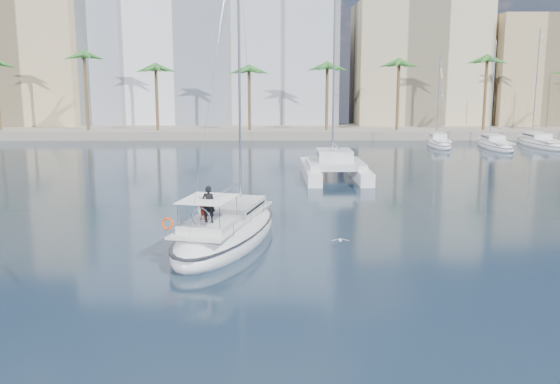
{
  "coord_description": "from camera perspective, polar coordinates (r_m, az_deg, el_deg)",
  "views": [
    {
      "loc": [
        -1.09,
        -32.07,
        9.33
      ],
      "look_at": [
        -0.76,
        1.5,
        2.86
      ],
      "focal_mm": 40.0,
      "sensor_mm": 36.0,
      "label": 1
    }
  ],
  "objects": [
    {
      "name": "seagull",
      "position": [
        33.88,
        5.53,
        -4.41
      ],
      "size": [
        0.98,
        0.42,
        0.18
      ],
      "color": "silver",
      "rests_on": "ground"
    },
    {
      "name": "catamaran",
      "position": [
        56.19,
        5.0,
        2.47
      ],
      "size": [
        5.69,
        11.1,
        16.18
      ],
      "rotation": [
        0.0,
        0.0,
        0.02
      ],
      "color": "white",
      "rests_on": "ground"
    },
    {
      "name": "ground",
      "position": [
        33.41,
        1.33,
        -5.3
      ],
      "size": [
        160.0,
        160.0,
        0.0
      ],
      "primitive_type": "plane",
      "color": "black",
      "rests_on": "ground"
    },
    {
      "name": "palm_right",
      "position": [
        95.73,
        21.33,
        10.75
      ],
      "size": [
        3.6,
        3.6,
        12.3
      ],
      "color": "brown",
      "rests_on": "ground"
    },
    {
      "name": "moored_yacht_c",
      "position": [
        86.61,
        22.68,
        3.89
      ],
      "size": [
        3.98,
        12.33,
        15.54
      ],
      "primitive_type": null,
      "rotation": [
        0.0,
        0.0,
        0.03
      ],
      "color": "white",
      "rests_on": "ground"
    },
    {
      "name": "moored_yacht_a",
      "position": [
        82.36,
        14.31,
        4.07
      ],
      "size": [
        3.37,
        9.52,
        11.9
      ],
      "primitive_type": null,
      "rotation": [
        0.0,
        0.0,
        -0.07
      ],
      "color": "white",
      "rests_on": "ground"
    },
    {
      "name": "palm_centre",
      "position": [
        89.08,
        0.14,
        11.52
      ],
      "size": [
        3.6,
        3.6,
        12.3
      ],
      "color": "brown",
      "rests_on": "ground"
    },
    {
      "name": "main_sloop",
      "position": [
        34.97,
        -4.91,
        -3.65
      ],
      "size": [
        7.18,
        13.46,
        19.06
      ],
      "rotation": [
        0.0,
        0.0,
        -0.25
      ],
      "color": "white",
      "rests_on": "ground"
    },
    {
      "name": "building_modern",
      "position": [
        105.73,
        -6.67,
        13.37
      ],
      "size": [
        42.0,
        16.0,
        28.0
      ],
      "primitive_type": "cube",
      "color": "white",
      "rests_on": "ground"
    },
    {
      "name": "moored_yacht_b",
      "position": [
        82.39,
        19.05,
        3.81
      ],
      "size": [
        3.32,
        10.83,
        13.72
      ],
      "primitive_type": null,
      "rotation": [
        0.0,
        0.0,
        -0.02
      ],
      "color": "white",
      "rests_on": "ground"
    },
    {
      "name": "building_beige",
      "position": [
        104.65,
        12.42,
        11.03
      ],
      "size": [
        20.0,
        14.0,
        20.0
      ],
      "primitive_type": "cube",
      "color": "#C2B48B",
      "rests_on": "ground"
    },
    {
      "name": "building_tan_right",
      "position": [
        108.95,
        23.1,
        9.88
      ],
      "size": [
        18.0,
        12.0,
        18.0
      ],
      "primitive_type": "cube",
      "color": "tan",
      "rests_on": "ground"
    },
    {
      "name": "building_tan_left",
      "position": [
        109.04,
        -23.04,
        10.94
      ],
      "size": [
        22.0,
        14.0,
        22.0
      ],
      "primitive_type": "cube",
      "color": "tan",
      "rests_on": "ground"
    },
    {
      "name": "palm_left",
      "position": [
        94.96,
        -21.23,
        10.76
      ],
      "size": [
        3.6,
        3.6,
        12.3
      ],
      "color": "brown",
      "rests_on": "ground"
    },
    {
      "name": "quay",
      "position": [
        93.48,
        0.11,
        5.55
      ],
      "size": [
        120.0,
        14.0,
        1.2
      ],
      "primitive_type": "cube",
      "color": "gray",
      "rests_on": "ground"
    }
  ]
}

